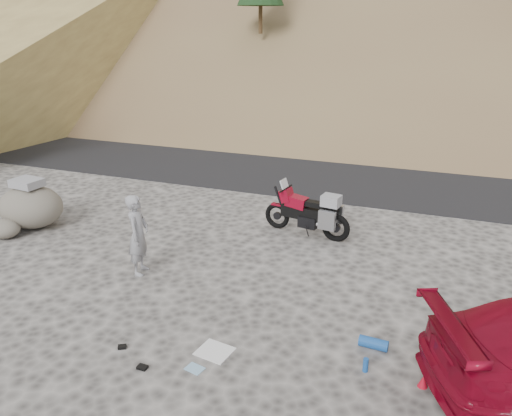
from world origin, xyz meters
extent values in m
plane|color=#403D3B|center=(0.00, 0.00, 0.00)|extent=(140.00, 140.00, 0.00)
cube|color=black|center=(0.00, 9.00, 0.00)|extent=(120.00, 7.00, 0.05)
cylinder|color=#3B2715|center=(-4.00, 14.00, 4.90)|extent=(0.17, 0.17, 1.40)
cylinder|color=#3B2715|center=(-18.00, 16.00, 3.57)|extent=(0.15, 0.15, 1.26)
cone|color=black|center=(-18.00, 16.00, 4.96)|extent=(1.80, 1.80, 2.03)
cone|color=black|center=(-18.00, 16.00, 5.72)|extent=(1.35, 1.35, 1.58)
torus|color=black|center=(0.33, 3.29, 0.32)|extent=(0.65, 0.22, 0.64)
cylinder|color=black|center=(0.33, 3.29, 0.32)|extent=(0.20, 0.09, 0.19)
torus|color=black|center=(1.81, 3.05, 0.32)|extent=(0.69, 0.24, 0.68)
cylinder|color=black|center=(1.81, 3.05, 0.32)|extent=(0.22, 0.11, 0.21)
cylinder|color=black|center=(0.41, 3.28, 0.68)|extent=(0.37, 0.12, 0.78)
cylinder|color=black|center=(0.54, 3.26, 1.04)|extent=(0.14, 0.60, 0.04)
cube|color=black|center=(1.04, 3.18, 0.53)|extent=(1.18, 0.42, 0.29)
cube|color=black|center=(1.14, 3.16, 0.34)|extent=(0.48, 0.36, 0.27)
cube|color=maroon|center=(0.83, 3.21, 0.77)|extent=(0.55, 0.37, 0.30)
cube|color=maroon|center=(0.57, 3.26, 0.89)|extent=(0.34, 0.37, 0.34)
cube|color=silver|center=(0.50, 3.27, 1.14)|extent=(0.16, 0.30, 0.25)
cube|color=black|center=(1.28, 3.14, 0.79)|extent=(0.56, 0.30, 0.12)
cube|color=black|center=(1.64, 3.08, 0.75)|extent=(0.36, 0.23, 0.10)
cube|color=#B1B2B6|center=(1.64, 2.82, 0.56)|extent=(0.40, 0.18, 0.43)
cube|color=#B1B2B6|center=(1.72, 3.32, 0.56)|extent=(0.40, 0.18, 0.43)
cube|color=gray|center=(1.66, 3.07, 0.95)|extent=(0.45, 0.39, 0.25)
cube|color=maroon|center=(0.33, 3.29, 0.61)|extent=(0.30, 0.16, 0.04)
cylinder|color=black|center=(1.16, 2.98, 0.17)|extent=(0.06, 0.20, 0.35)
cylinder|color=#B1B2B6|center=(1.59, 2.95, 0.39)|extent=(0.45, 0.16, 0.12)
imported|color=gray|center=(-1.51, 0.19, 0.00)|extent=(0.51, 0.67, 1.63)
ellipsoid|color=#615A53|center=(-5.28, 1.32, 0.51)|extent=(1.92, 1.77, 1.02)
cube|color=gray|center=(-5.28, 1.32, 1.11)|extent=(0.70, 0.57, 0.18)
ellipsoid|color=#615A53|center=(-5.40, 0.56, 0.22)|extent=(0.90, 0.86, 0.44)
cube|color=white|center=(0.95, -1.64, 0.01)|extent=(0.57, 0.52, 0.02)
cylinder|color=#194C9B|center=(3.20, -0.71, 0.09)|extent=(0.45, 0.20, 0.18)
cylinder|color=#194C9B|center=(3.17, -1.29, 0.11)|extent=(0.10, 0.10, 0.21)
cone|color=#B30B1E|center=(3.96, -1.34, 0.09)|extent=(0.18, 0.18, 0.18)
cube|color=black|center=(0.13, -2.36, 0.02)|extent=(0.15, 0.11, 0.04)
cube|color=black|center=(-0.42, -2.05, 0.02)|extent=(0.16, 0.15, 0.04)
cube|color=#86B0CF|center=(0.85, -2.10, 0.01)|extent=(0.30, 0.25, 0.01)
camera|label=1|loc=(3.75, -7.35, 4.72)|focal=35.00mm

